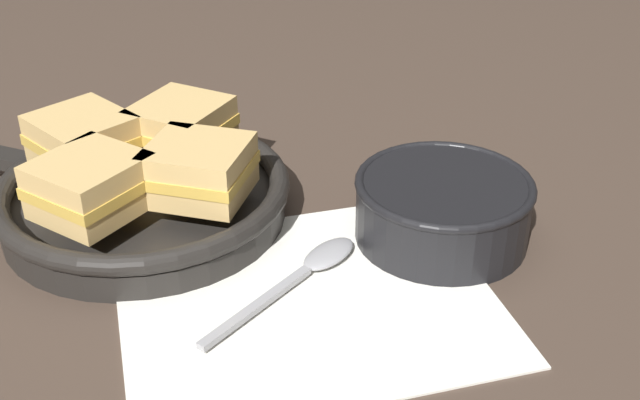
{
  "coord_description": "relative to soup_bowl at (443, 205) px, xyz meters",
  "views": [
    {
      "loc": [
        -0.2,
        -0.53,
        0.38
      ],
      "look_at": [
        0.02,
        0.02,
        0.03
      ],
      "focal_mm": 45.0,
      "sensor_mm": 36.0,
      "label": 1
    }
  ],
  "objects": [
    {
      "name": "ground_plane",
      "position": [
        -0.11,
        0.03,
        -0.03
      ],
      "size": [
        4.0,
        4.0,
        0.0
      ],
      "primitive_type": "plane",
      "color": "#47382D"
    },
    {
      "name": "napkin",
      "position": [
        -0.14,
        -0.04,
        -0.03
      ],
      "size": [
        0.31,
        0.27,
        0.0
      ],
      "color": "white",
      "rests_on": "ground_plane"
    },
    {
      "name": "soup_bowl",
      "position": [
        0.0,
        0.0,
        0.0
      ],
      "size": [
        0.15,
        0.15,
        0.06
      ],
      "color": "black",
      "rests_on": "ground_plane"
    },
    {
      "name": "spoon",
      "position": [
        -0.12,
        -0.01,
        -0.03
      ],
      "size": [
        0.16,
        0.1,
        0.01
      ],
      "rotation": [
        0.0,
        0.0,
        0.51
      ],
      "color": "#9E9EA3",
      "rests_on": "napkin"
    },
    {
      "name": "skillet",
      "position": [
        -0.23,
        0.13,
        -0.01
      ],
      "size": [
        0.3,
        0.3,
        0.04
      ],
      "color": "black",
      "rests_on": "ground_plane"
    },
    {
      "name": "sandwich_near_left",
      "position": [
        -0.18,
        0.17,
        0.03
      ],
      "size": [
        0.11,
        0.11,
        0.05
      ],
      "rotation": [
        0.0,
        0.0,
        2.28
      ],
      "color": "#DBB26B",
      "rests_on": "skillet"
    },
    {
      "name": "sandwich_near_right",
      "position": [
        -0.27,
        0.18,
        0.03
      ],
      "size": [
        0.1,
        0.11,
        0.05
      ],
      "rotation": [
        0.0,
        0.0,
        3.55
      ],
      "color": "#DBB26B",
      "rests_on": "skillet"
    },
    {
      "name": "sandwich_far_left",
      "position": [
        -0.27,
        0.09,
        0.03
      ],
      "size": [
        0.11,
        0.11,
        0.05
      ],
      "rotation": [
        0.0,
        0.0,
        5.31
      ],
      "color": "#DBB26B",
      "rests_on": "skillet"
    },
    {
      "name": "sandwich_far_right",
      "position": [
        -0.19,
        0.08,
        0.03
      ],
      "size": [
        0.11,
        0.11,
        0.05
      ],
      "rotation": [
        0.0,
        0.0,
        7.2
      ],
      "color": "#DBB26B",
      "rests_on": "skillet"
    }
  ]
}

